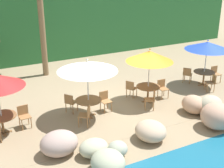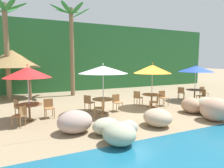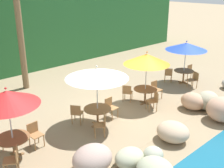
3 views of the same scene
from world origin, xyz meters
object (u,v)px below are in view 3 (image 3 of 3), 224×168
(chair_white_left, at_px, (102,124))
(umbrella_orange, at_px, (147,59))
(chair_white_inland, at_px, (77,113))
(chair_orange_left, at_px, (154,100))
(chair_white_seaward, at_px, (110,106))
(chair_orange_seaward, at_px, (156,88))
(dining_table_red, at_px, (13,141))
(chair_red_left, at_px, (14,159))
(dining_table_blue, at_px, (184,73))
(chair_blue_inland, at_px, (168,74))
(umbrella_red, at_px, (7,98))
(chair_red_seaward, at_px, (35,133))
(chair_blue_seaward, at_px, (191,71))
(dining_table_white, at_px, (98,111))
(dining_table_orange, at_px, (145,91))
(chair_blue_left, at_px, (194,79))
(chair_orange_inland, at_px, (127,92))
(umbrella_white, at_px, (97,73))
(umbrella_blue, at_px, (186,46))
(palm_tree_second, at_px, (17,4))

(chair_white_left, bearing_deg, umbrella_orange, 13.83)
(chair_white_inland, distance_m, chair_orange_left, 3.52)
(chair_white_seaward, distance_m, chair_orange_left, 2.04)
(chair_orange_seaward, distance_m, chair_orange_left, 1.46)
(dining_table_red, relative_size, chair_white_left, 1.26)
(chair_red_left, distance_m, dining_table_blue, 10.61)
(dining_table_red, bearing_deg, chair_blue_inland, 5.32)
(umbrella_red, relative_size, chair_red_seaward, 2.85)
(umbrella_orange, relative_size, chair_blue_seaward, 2.91)
(dining_table_red, relative_size, dining_table_white, 1.00)
(chair_red_left, bearing_deg, chair_red_seaward, 37.97)
(dining_table_orange, xyz_separation_m, chair_blue_left, (3.50, -0.46, -0.10))
(chair_orange_inland, bearing_deg, umbrella_white, -162.57)
(chair_white_left, bearing_deg, chair_orange_seaward, 11.93)
(chair_red_seaward, bearing_deg, umbrella_red, -169.69)
(umbrella_red, bearing_deg, chair_orange_inland, 5.75)
(dining_table_red, distance_m, chair_white_seaward, 4.27)
(chair_orange_seaward, height_order, chair_orange_left, same)
(umbrella_white, distance_m, chair_blue_inland, 6.51)
(chair_blue_seaward, bearing_deg, chair_orange_left, -166.34)
(dining_table_white, xyz_separation_m, umbrella_blue, (6.78, 0.47, 1.51))
(chair_orange_seaward, distance_m, palm_tree_second, 8.00)
(chair_white_left, bearing_deg, chair_red_seaward, 153.27)
(dining_table_white, distance_m, chair_blue_inland, 6.29)
(chair_white_left, distance_m, chair_orange_inland, 3.32)
(dining_table_red, relative_size, dining_table_blue, 1.00)
(umbrella_orange, bearing_deg, chair_blue_inland, 17.25)
(chair_orange_left, bearing_deg, chair_white_seaward, 155.77)
(chair_blue_inland, bearing_deg, chair_orange_seaward, -158.23)
(umbrella_red, height_order, chair_blue_left, umbrella_red)
(umbrella_orange, xyz_separation_m, chair_blue_inland, (3.16, 0.98, -1.67))
(chair_white_inland, bearing_deg, umbrella_orange, -8.43)
(umbrella_blue, height_order, chair_blue_seaward, umbrella_blue)
(dining_table_red, xyz_separation_m, dining_table_blue, (10.20, 0.27, 0.00))
(dining_table_orange, relative_size, dining_table_blue, 1.00)
(chair_white_inland, distance_m, chair_orange_seaward, 4.48)
(umbrella_orange, height_order, chair_blue_inland, umbrella_orange)
(chair_orange_inland, height_order, palm_tree_second, palm_tree_second)
(chair_white_inland, distance_m, umbrella_blue, 7.52)
(dining_table_white, xyz_separation_m, chair_blue_seaward, (7.63, 0.52, -0.10))
(umbrella_red, height_order, chair_white_inland, umbrella_red)
(palm_tree_second, bearing_deg, chair_orange_inland, -62.19)
(dining_table_blue, xyz_separation_m, chair_blue_inland, (-0.59, 0.62, -0.10))
(umbrella_orange, xyz_separation_m, chair_blue_seaward, (4.60, 0.41, -1.67))
(chair_orange_seaward, bearing_deg, umbrella_white, -177.53)
(chair_orange_inland, height_order, chair_blue_seaward, same)
(dining_table_white, bearing_deg, chair_white_inland, 131.37)
(dining_table_white, xyz_separation_m, chair_white_seaward, (0.84, 0.16, -0.10))
(umbrella_orange, height_order, dining_table_orange, umbrella_orange)
(chair_orange_seaward, bearing_deg, umbrella_orange, -175.98)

